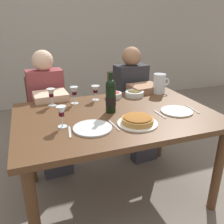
# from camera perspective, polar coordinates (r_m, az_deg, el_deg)

# --- Properties ---
(ground_plane) EXTENTS (8.00, 8.00, 0.00)m
(ground_plane) POSITION_cam_1_polar(r_m,az_deg,el_deg) (2.21, 0.90, -18.93)
(ground_plane) COLOR slate
(back_wall) EXTENTS (8.00, 0.10, 2.80)m
(back_wall) POSITION_cam_1_polar(r_m,az_deg,el_deg) (4.19, -12.42, 20.75)
(back_wall) COLOR #B2ADA3
(back_wall) RESTS_ON ground
(dining_table) EXTENTS (1.50, 1.00, 0.76)m
(dining_table) POSITION_cam_1_polar(r_m,az_deg,el_deg) (1.84, 1.02, -2.98)
(dining_table) COLOR brown
(dining_table) RESTS_ON ground
(wine_bottle) EXTENTS (0.08, 0.08, 0.31)m
(wine_bottle) POSITION_cam_1_polar(r_m,az_deg,el_deg) (1.79, -0.30, 3.88)
(wine_bottle) COLOR black
(wine_bottle) RESTS_ON dining_table
(water_pitcher) EXTENTS (0.17, 0.12, 0.19)m
(water_pitcher) POSITION_cam_1_polar(r_m,az_deg,el_deg) (2.32, 11.28, 6.45)
(water_pitcher) COLOR silver
(water_pitcher) RESTS_ON dining_table
(baked_tart) EXTENTS (0.28, 0.28, 0.06)m
(baked_tart) POSITION_cam_1_polar(r_m,az_deg,el_deg) (1.63, 6.16, -1.99)
(baked_tart) COLOR white
(baked_tart) RESTS_ON dining_table
(salad_bowl) EXTENTS (0.14, 0.14, 0.06)m
(salad_bowl) POSITION_cam_1_polar(r_m,az_deg,el_deg) (2.16, 0.46, 4.20)
(salad_bowl) COLOR silver
(salad_bowl) RESTS_ON dining_table
(olive_bowl) EXTENTS (0.17, 0.17, 0.06)m
(olive_bowl) POSITION_cam_1_polar(r_m,az_deg,el_deg) (2.21, 5.43, 4.53)
(olive_bowl) COLOR silver
(olive_bowl) RESTS_ON dining_table
(wine_glass_left_diner) EXTENTS (0.07, 0.07, 0.15)m
(wine_glass_left_diner) POSITION_cam_1_polar(r_m,az_deg,el_deg) (1.58, -12.08, -0.10)
(wine_glass_left_diner) COLOR silver
(wine_glass_left_diner) RESTS_ON dining_table
(wine_glass_right_diner) EXTENTS (0.07, 0.07, 0.15)m
(wine_glass_right_diner) POSITION_cam_1_polar(r_m,az_deg,el_deg) (2.01, -9.08, 4.83)
(wine_glass_right_diner) COLOR silver
(wine_glass_right_diner) RESTS_ON dining_table
(wine_glass_centre) EXTENTS (0.07, 0.07, 0.14)m
(wine_glass_centre) POSITION_cam_1_polar(r_m,az_deg,el_deg) (2.00, -14.43, 4.29)
(wine_glass_centre) COLOR silver
(wine_glass_centre) RESTS_ON dining_table
(wine_glass_spare) EXTENTS (0.07, 0.07, 0.13)m
(wine_glass_spare) POSITION_cam_1_polar(r_m,az_deg,el_deg) (2.08, -4.00, 5.32)
(wine_glass_spare) COLOR silver
(wine_glass_spare) RESTS_ON dining_table
(dinner_plate_left_setting) EXTENTS (0.26, 0.26, 0.01)m
(dinner_plate_left_setting) POSITION_cam_1_polar(r_m,az_deg,el_deg) (1.56, -4.70, -3.86)
(dinner_plate_left_setting) COLOR silver
(dinner_plate_left_setting) RESTS_ON dining_table
(dinner_plate_right_setting) EXTENTS (0.24, 0.24, 0.01)m
(dinner_plate_right_setting) POSITION_cam_1_polar(r_m,az_deg,el_deg) (1.90, 15.28, 0.19)
(dinner_plate_right_setting) COLOR silver
(dinner_plate_right_setting) RESTS_ON dining_table
(fork_left_setting) EXTENTS (0.04, 0.16, 0.00)m
(fork_left_setting) POSITION_cam_1_polar(r_m,az_deg,el_deg) (1.53, -10.12, -4.75)
(fork_left_setting) COLOR silver
(fork_left_setting) RESTS_ON dining_table
(knife_left_setting) EXTENTS (0.02, 0.18, 0.00)m
(knife_left_setting) POSITION_cam_1_polar(r_m,az_deg,el_deg) (1.60, 0.48, -3.20)
(knife_left_setting) COLOR silver
(knife_left_setting) RESTS_ON dining_table
(knife_right_setting) EXTENTS (0.03, 0.18, 0.00)m
(knife_right_setting) POSITION_cam_1_polar(r_m,az_deg,el_deg) (1.99, 18.84, 0.63)
(knife_right_setting) COLOR silver
(knife_right_setting) RESTS_ON dining_table
(spoon_right_setting) EXTENTS (0.02, 0.16, 0.00)m
(spoon_right_setting) POSITION_cam_1_polar(r_m,az_deg,el_deg) (1.82, 11.37, -0.49)
(spoon_right_setting) COLOR silver
(spoon_right_setting) RESTS_ON dining_table
(chair_left) EXTENTS (0.43, 0.43, 0.87)m
(chair_left) POSITION_cam_1_polar(r_m,az_deg,el_deg) (2.65, -15.41, 0.14)
(chair_left) COLOR brown
(chair_left) RESTS_ON ground
(diner_left) EXTENTS (0.35, 0.52, 1.16)m
(diner_left) POSITION_cam_1_polar(r_m,az_deg,el_deg) (2.39, -14.85, 0.89)
(diner_left) COLOR #8E3D42
(diner_left) RESTS_ON ground
(chair_right) EXTENTS (0.43, 0.43, 0.87)m
(chair_right) POSITION_cam_1_polar(r_m,az_deg,el_deg) (2.80, 3.21, 2.07)
(chair_right) COLOR brown
(chair_right) RESTS_ON ground
(diner_right) EXTENTS (0.36, 0.53, 1.16)m
(diner_right) POSITION_cam_1_polar(r_m,az_deg,el_deg) (2.57, 5.67, 2.96)
(diner_right) COLOR #2D2D33
(diner_right) RESTS_ON ground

